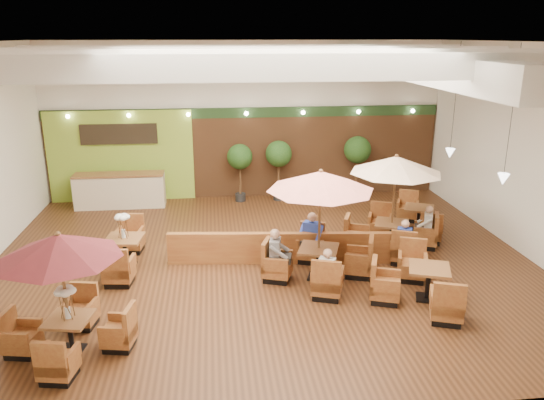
{
  "coord_description": "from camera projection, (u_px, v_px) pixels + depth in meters",
  "views": [
    {
      "loc": [
        -1.22,
        -12.74,
        5.66
      ],
      "look_at": [
        0.3,
        0.5,
        1.5
      ],
      "focal_mm": 35.0,
      "sensor_mm": 36.0,
      "label": 1
    }
  ],
  "objects": [
    {
      "name": "diner_3",
      "position": [
        404.0,
        236.0,
        13.53
      ],
      "size": [
        0.41,
        0.39,
        0.74
      ],
      "rotation": [
        0.0,
        0.0,
        -0.42
      ],
      "color": "#2943B5",
      "rests_on": "ground"
    },
    {
      "name": "table_5",
      "position": [
        418.0,
        219.0,
        15.95
      ],
      "size": [
        1.11,
        2.68,
        0.94
      ],
      "rotation": [
        0.0,
        0.0,
        -0.42
      ],
      "color": "brown",
      "rests_on": "ground"
    },
    {
      "name": "diner_0",
      "position": [
        328.0,
        267.0,
        11.75
      ],
      "size": [
        0.41,
        0.39,
        0.73
      ],
      "rotation": [
        0.0,
        0.0,
        -0.44
      ],
      "color": "silver",
      "rests_on": "ground"
    },
    {
      "name": "diner_2",
      "position": [
        277.0,
        250.0,
        12.58
      ],
      "size": [
        0.39,
        0.45,
        0.84
      ],
      "rotation": [
        0.0,
        0.0,
        4.49
      ],
      "color": "slate",
      "rests_on": "ground"
    },
    {
      "name": "topiary_2",
      "position": [
        357.0,
        152.0,
        18.85
      ],
      "size": [
        0.96,
        0.96,
        2.24
      ],
      "color": "black",
      "rests_on": "ground"
    },
    {
      "name": "table_3",
      "position": [
        125.0,
        248.0,
        13.39
      ],
      "size": [
        0.99,
        2.72,
        1.57
      ],
      "rotation": [
        0.0,
        0.0,
        -0.12
      ],
      "color": "brown",
      "rests_on": "ground"
    },
    {
      "name": "service_counter",
      "position": [
        120.0,
        190.0,
        18.08
      ],
      "size": [
        3.0,
        0.75,
        1.18
      ],
      "color": "beige",
      "rests_on": "ground"
    },
    {
      "name": "booth_divider",
      "position": [
        283.0,
        248.0,
        13.64
      ],
      "size": [
        5.95,
        0.8,
        0.83
      ],
      "primitive_type": "cube",
      "rotation": [
        0.0,
        0.0,
        -0.11
      ],
      "color": "brown",
      "rests_on": "ground"
    },
    {
      "name": "topiary_0",
      "position": [
        240.0,
        159.0,
        18.44
      ],
      "size": [
        0.89,
        0.89,
        2.06
      ],
      "color": "black",
      "rests_on": "ground"
    },
    {
      "name": "diner_4",
      "position": [
        426.0,
        222.0,
        14.56
      ],
      "size": [
        0.39,
        0.42,
        0.75
      ],
      "rotation": [
        0.0,
        0.0,
        1.2
      ],
      "color": "silver",
      "rests_on": "ground"
    },
    {
      "name": "room",
      "position": [
        267.0,
        115.0,
        14.0
      ],
      "size": [
        14.04,
        14.0,
        5.52
      ],
      "color": "#381E0F",
      "rests_on": "ground"
    },
    {
      "name": "diner_1",
      "position": [
        311.0,
        233.0,
        13.63
      ],
      "size": [
        0.49,
        0.47,
        0.86
      ],
      "rotation": [
        0.0,
        0.0,
        2.64
      ],
      "color": "#2943B5",
      "rests_on": "ground"
    },
    {
      "name": "table_4",
      "position": [
        415.0,
        285.0,
        11.75
      ],
      "size": [
        1.95,
        2.77,
        0.98
      ],
      "rotation": [
        0.0,
        0.0,
        -0.35
      ],
      "color": "brown",
      "rests_on": "ground"
    },
    {
      "name": "table_0",
      "position": [
        62.0,
        271.0,
        9.45
      ],
      "size": [
        2.4,
        2.4,
        2.39
      ],
      "rotation": [
        0.0,
        0.0,
        -0.19
      ],
      "color": "brown",
      "rests_on": "ground"
    },
    {
      "name": "table_1",
      "position": [
        320.0,
        205.0,
        12.36
      ],
      "size": [
        2.83,
        2.83,
        2.73
      ],
      "rotation": [
        0.0,
        0.0,
        -0.33
      ],
      "color": "brown",
      "rests_on": "ground"
    },
    {
      "name": "topiary_1",
      "position": [
        279.0,
        156.0,
        18.57
      ],
      "size": [
        0.92,
        0.92,
        2.14
      ],
      "color": "black",
      "rests_on": "ground"
    },
    {
      "name": "table_2",
      "position": [
        395.0,
        186.0,
        14.13
      ],
      "size": [
        2.79,
        2.79,
        2.67
      ],
      "rotation": [
        0.0,
        0.0,
        -0.38
      ],
      "color": "brown",
      "rests_on": "ground"
    }
  ]
}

